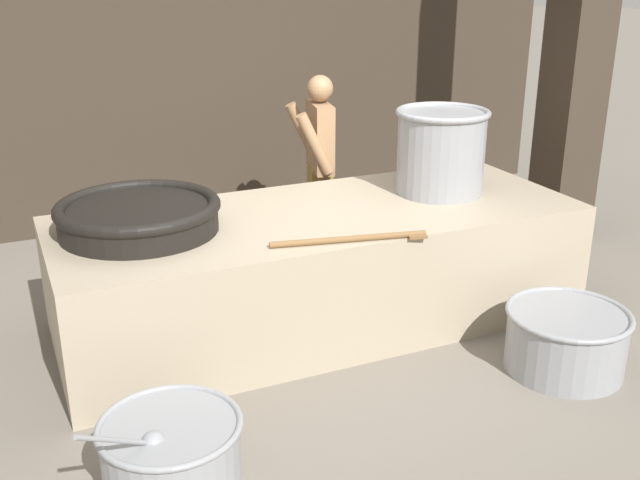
% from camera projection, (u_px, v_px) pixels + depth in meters
% --- Properties ---
extents(ground_plane, '(60.00, 60.00, 0.00)m').
position_uv_depth(ground_plane, '(320.00, 319.00, 5.53)').
color(ground_plane, slate).
extents(back_wall, '(7.75, 0.24, 3.93)m').
position_uv_depth(back_wall, '(203.00, 18.00, 7.21)').
color(back_wall, '#382D23').
rests_on(back_wall, ground_plane).
extents(support_pillar, '(0.44, 0.44, 3.93)m').
position_uv_depth(support_pillar, '(581.00, 25.00, 6.46)').
color(support_pillar, '#382D23').
rests_on(support_pillar, ground_plane).
extents(hearth_platform, '(3.69, 1.43, 0.84)m').
position_uv_depth(hearth_platform, '(320.00, 267.00, 5.39)').
color(hearth_platform, tan).
rests_on(hearth_platform, ground_plane).
extents(giant_wok_near, '(1.06, 1.06, 0.21)m').
position_uv_depth(giant_wok_near, '(139.00, 215.00, 4.83)').
color(giant_wok_near, black).
rests_on(giant_wok_near, hearth_platform).
extents(stock_pot, '(0.70, 0.70, 0.63)m').
position_uv_depth(stock_pot, '(441.00, 150.00, 5.57)').
color(stock_pot, gray).
rests_on(stock_pot, hearth_platform).
extents(stirring_paddle, '(1.00, 0.27, 0.04)m').
position_uv_depth(stirring_paddle, '(358.00, 239.00, 4.69)').
color(stirring_paddle, brown).
rests_on(stirring_paddle, hearth_platform).
extents(cook, '(0.43, 0.63, 1.60)m').
position_uv_depth(cook, '(319.00, 161.00, 6.46)').
color(cook, '#9E7551').
rests_on(cook, ground_plane).
extents(prep_bowl_vegetables, '(0.82, 0.72, 0.68)m').
position_uv_depth(prep_bowl_vegetables, '(172.00, 454.00, 3.67)').
color(prep_bowl_vegetables, gray).
rests_on(prep_bowl_vegetables, ground_plane).
extents(prep_bowl_meat, '(0.79, 0.79, 0.41)m').
position_uv_depth(prep_bowl_meat, '(566.00, 337.00, 4.79)').
color(prep_bowl_meat, gray).
rests_on(prep_bowl_meat, ground_plane).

